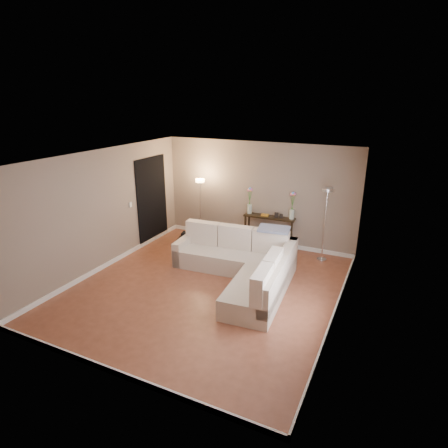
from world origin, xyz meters
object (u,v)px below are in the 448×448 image
at_px(console_table, 266,229).
at_px(floor_lamp_unlit, 326,210).
at_px(sectional_sofa, 243,264).
at_px(floor_lamp_lit, 200,197).

bearing_deg(console_table, floor_lamp_unlit, -11.41).
distance_m(console_table, floor_lamp_unlit, 1.70).
xyz_separation_m(sectional_sofa, console_table, (-0.20, 1.96, 0.11)).
relative_size(console_table, floor_lamp_lit, 0.80).
relative_size(floor_lamp_lit, floor_lamp_unlit, 0.94).
height_order(sectional_sofa, floor_lamp_lit, floor_lamp_lit).
height_order(sectional_sofa, console_table, sectional_sofa).
bearing_deg(sectional_sofa, console_table, 95.69).
bearing_deg(sectional_sofa, floor_lamp_unlit, 52.19).
distance_m(console_table, floor_lamp_lit, 1.88).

